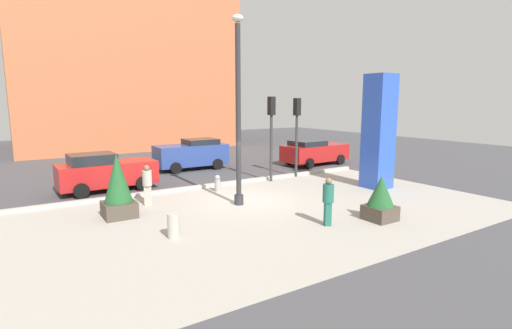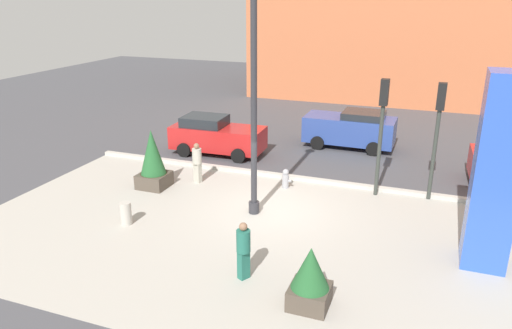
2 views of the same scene
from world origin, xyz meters
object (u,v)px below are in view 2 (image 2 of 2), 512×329
object	(u,v)px
potted_plant_near_left	(310,278)
traffic_light_far_side	(382,118)
potted_plant_near_right	(153,161)
pedestrian_crossing	(243,248)
car_curb_east	(351,129)
traffic_light_corner	(438,123)
art_pillar_blue	(496,174)
car_passing_lane	(216,135)
lamp_post	(254,111)
fire_hydrant	(286,179)
concrete_bollard	(126,213)
pedestrian_on_sidewalk	(197,161)

from	to	relation	value
potted_plant_near_left	traffic_light_far_side	size ratio (longest dim) A/B	0.36
potted_plant_near_right	pedestrian_crossing	distance (m)	7.18
potted_plant_near_left	car_curb_east	world-z (taller)	car_curb_east
traffic_light_corner	art_pillar_blue	bearing A→B (deg)	-69.96
car_passing_lane	car_curb_east	distance (m)	6.37
car_curb_east	car_passing_lane	bearing A→B (deg)	-150.59
lamp_post	potted_plant_near_left	distance (m)	5.96
art_pillar_blue	car_passing_lane	size ratio (longest dim) A/B	1.23
potted_plant_near_right	traffic_light_corner	bearing A→B (deg)	14.12
art_pillar_blue	pedestrian_crossing	size ratio (longest dim) A/B	3.29
fire_hydrant	potted_plant_near_right	bearing A→B (deg)	-160.38
lamp_post	car_curb_east	world-z (taller)	lamp_post
potted_plant_near_left	car_curb_east	distance (m)	12.88
art_pillar_blue	car_curb_east	xyz separation A→B (m)	(-5.27, 9.31, -1.70)
lamp_post	potted_plant_near_right	size ratio (longest dim) A/B	3.17
potted_plant_near_right	fire_hydrant	distance (m)	5.03
lamp_post	potted_plant_near_right	xyz separation A→B (m)	(-4.36, 0.82, -2.42)
car_passing_lane	traffic_light_corner	bearing A→B (deg)	-12.43
concrete_bollard	traffic_light_corner	bearing A→B (deg)	31.53
fire_hydrant	concrete_bollard	xyz separation A→B (m)	(-3.85, -4.71, 0.01)
art_pillar_blue	fire_hydrant	world-z (taller)	art_pillar_blue
traffic_light_corner	pedestrian_on_sidewalk	size ratio (longest dim) A/B	2.62
potted_plant_near_right	car_curb_east	world-z (taller)	potted_plant_near_right
traffic_light_far_side	traffic_light_corner	world-z (taller)	traffic_light_far_side
potted_plant_near_right	potted_plant_near_left	distance (m)	9.02
potted_plant_near_left	traffic_light_far_side	xyz separation A→B (m)	(0.59, 7.34, 2.13)
art_pillar_blue	traffic_light_far_side	world-z (taller)	art_pillar_blue
fire_hydrant	concrete_bollard	size ratio (longest dim) A/B	1.00
potted_plant_near_left	fire_hydrant	bearing A→B (deg)	111.58
lamp_post	traffic_light_corner	bearing A→B (deg)	31.10
car_passing_lane	pedestrian_on_sidewalk	xyz separation A→B (m)	(0.83, -3.51, 0.02)
traffic_light_far_side	potted_plant_near_left	bearing A→B (deg)	-94.56
traffic_light_far_side	pedestrian_on_sidewalk	xyz separation A→B (m)	(-6.66, -1.17, -2.01)
lamp_post	potted_plant_near_left	size ratio (longest dim) A/B	4.62
art_pillar_blue	potted_plant_near_right	distance (m)	11.54
car_curb_east	art_pillar_blue	bearing A→B (deg)	-60.47
potted_plant_near_left	concrete_bollard	world-z (taller)	potted_plant_near_left
traffic_light_far_side	potted_plant_near_right	bearing A→B (deg)	-164.68
concrete_bollard	car_passing_lane	distance (m)	7.58
potted_plant_near_left	traffic_light_corner	world-z (taller)	traffic_light_corner
art_pillar_blue	car_curb_east	world-z (taller)	art_pillar_blue
art_pillar_blue	car_passing_lane	world-z (taller)	art_pillar_blue
lamp_post	potted_plant_near_left	bearing A→B (deg)	-55.03
fire_hydrant	traffic_light_far_side	bearing A→B (deg)	8.87
fire_hydrant	car_passing_lane	distance (m)	5.09
potted_plant_near_left	pedestrian_on_sidewalk	size ratio (longest dim) A/B	0.97
concrete_bollard	car_curb_east	bearing A→B (deg)	64.03
art_pillar_blue	car_curb_east	distance (m)	10.83
potted_plant_near_right	concrete_bollard	world-z (taller)	potted_plant_near_right
potted_plant_near_right	pedestrian_on_sidewalk	bearing A→B (deg)	37.40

